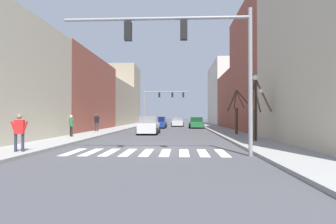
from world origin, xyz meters
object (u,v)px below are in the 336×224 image
Objects in this scene: pedestrian_on_right_sidewalk at (97,121)px; car_parked_left_near at (178,122)px; traffic_signal_near at (193,47)px; car_driving_away_lane at (149,126)px; street_tree_left_mid at (255,113)px; traffic_signal_far at (160,99)px; street_tree_right_mid at (236,113)px; street_lamp_right_corner at (256,94)px; car_parked_right_near at (196,123)px; pedestrian_crossing_street at (71,124)px; pedestrian_on_left_sidewalk at (19,129)px; car_parked_right_mid at (159,123)px.

car_parked_left_near is at bearing -90.41° from pedestrian_on_right_sidewalk.
traffic_signal_near is 31.24m from car_parked_left_near.
street_tree_left_mid is (7.89, -7.43, 1.16)m from car_driving_away_lane.
street_tree_right_mid is at bearing -69.16° from traffic_signal_far.
street_tree_left_mid reaches higher than car_driving_away_lane.
traffic_signal_near is at bearing -127.68° from street_lamp_right_corner.
car_parked_right_near is 0.97× the size of street_tree_left_mid.
car_driving_away_lane reaches higher than car_parked_left_near.
car_parked_left_near is at bearing 101.94° from street_lamp_right_corner.
pedestrian_crossing_street is at bearing 137.65° from traffic_signal_near.
street_lamp_right_corner is 0.98× the size of car_parked_left_near.
car_parked_left_near is 2.62× the size of pedestrian_crossing_street.
street_tree_right_mid is at bearing 62.60° from pedestrian_crossing_street.
traffic_signal_far is 19.77m from pedestrian_on_right_sidewalk.
pedestrian_on_right_sidewalk is (-5.59, 1.57, 0.42)m from car_driving_away_lane.
car_parked_right_near is at bearing 106.40° from pedestrian_crossing_street.
car_driving_away_lane is (-3.59, 13.27, -4.01)m from traffic_signal_near.
car_parked_right_near is 13.93m from street_tree_right_mid.
car_parked_right_near is at bearing 51.67° from pedestrian_on_left_sidewalk.
traffic_signal_far is 1.96× the size of street_tree_right_mid.
traffic_signal_near is 7.79m from street_tree_left_mid.
street_lamp_right_corner is 0.97× the size of street_tree_left_mid.
pedestrian_crossing_street is at bearing 168.68° from street_lamp_right_corner.
pedestrian_on_right_sidewalk is 1.09× the size of pedestrian_crossing_street.
traffic_signal_far is 1.79× the size of street_lamp_right_corner.
pedestrian_crossing_street reaches higher than car_parked_left_near.
pedestrian_on_left_sidewalk is at bearing -33.32° from pedestrian_crossing_street.
car_parked_right_near is (5.22, 11.91, -0.09)m from car_driving_away_lane.
pedestrian_crossing_street is (-1.19, 8.40, -0.02)m from pedestrian_on_left_sidewalk.
car_parked_right_mid is 1.04× the size of street_tree_left_mid.
car_driving_away_lane is 2.42× the size of pedestrian_on_left_sidewalk.
car_driving_away_lane is 14.09m from pedestrian_on_left_sidewalk.
traffic_signal_near is at bearing -178.03° from car_parked_left_near.
street_lamp_right_corner is 21.16m from car_parked_right_mid.
street_lamp_right_corner is at bearing 171.86° from pedestrian_on_right_sidewalk.
pedestrian_on_left_sidewalk is (-3.80, -33.76, -3.54)m from traffic_signal_far.
pedestrian_on_left_sidewalk is at bearing -153.79° from street_tree_left_mid.
street_tree_right_mid is at bearing 69.49° from traffic_signal_near.
car_parked_right_near is 19.57m from street_tree_left_mid.
traffic_signal_near reaches higher than car_parked_right_near.
car_driving_away_lane is at bearing -169.36° from pedestrian_on_right_sidewalk.
pedestrian_crossing_street is (-13.35, 2.67, -2.05)m from street_lamp_right_corner.
pedestrian_on_left_sidewalk is (-9.49, -25.33, 0.43)m from car_parked_right_near.
street_tree_left_mid is (-0.00, 0.26, -1.21)m from street_lamp_right_corner.
car_parked_right_near is 2.58× the size of pedestrian_crossing_street.
pedestrian_on_left_sidewalk is at bearing -136.11° from street_tree_right_mid.
traffic_signal_near is 1.91× the size of street_tree_left_mid.
street_lamp_right_corner is at bearing 37.32° from pedestrian_crossing_street.
traffic_signal_far is at bearing -176.98° from car_parked_right_mid.
street_lamp_right_corner reaches higher than pedestrian_on_right_sidewalk.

